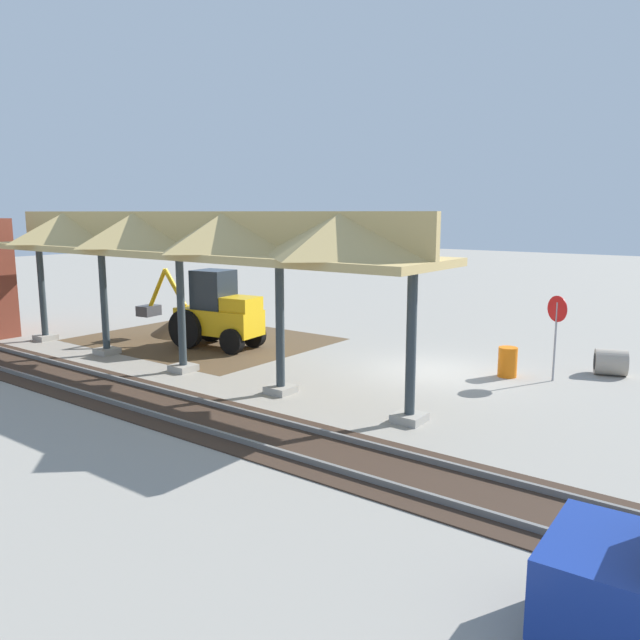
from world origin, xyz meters
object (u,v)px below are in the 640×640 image
object	(u,v)px
concrete_pipe	(611,362)
backhoe	(215,313)
traffic_barrel	(508,362)
stop_sign	(557,320)

from	to	relation	value
concrete_pipe	backhoe	bearing A→B (deg)	19.20
backhoe	concrete_pipe	size ratio (longest dim) A/B	4.93
backhoe	traffic_barrel	xyz separation A→B (m)	(-10.08, -2.29, -0.81)
concrete_pipe	traffic_barrel	xyz separation A→B (m)	(2.43, 2.07, 0.06)
stop_sign	traffic_barrel	bearing A→B (deg)	15.26
stop_sign	backhoe	size ratio (longest dim) A/B	0.46
backhoe	concrete_pipe	world-z (taller)	backhoe
backhoe	traffic_barrel	distance (m)	10.37
stop_sign	backhoe	world-z (taller)	backhoe
backhoe	traffic_barrel	world-z (taller)	backhoe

